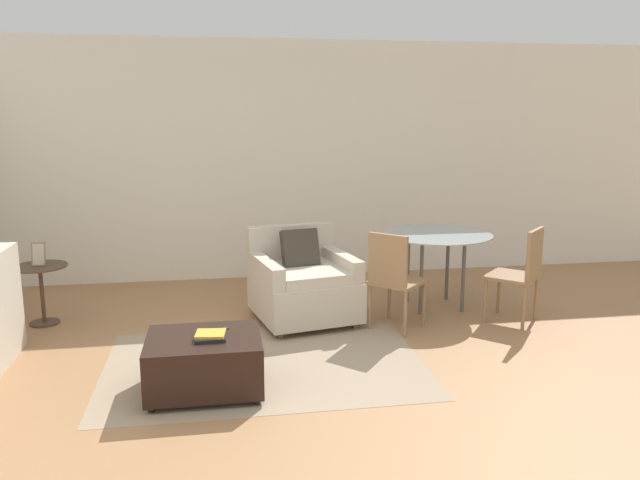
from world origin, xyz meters
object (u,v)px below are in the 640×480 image
Objects in this scene: armchair at (303,284)px; book_stack at (210,336)px; ottoman at (204,361)px; dining_chair_near_left at (393,275)px; dining_table at (436,242)px; dining_chair_near_right at (522,269)px; picture_frame at (38,254)px; tv_remote_primary at (220,330)px; side_table at (41,283)px.

book_stack is at bearing -120.02° from armchair.
ottoman is 0.88× the size of dining_chair_near_left.
dining_chair_near_right is at bearing -45.00° from dining_table.
picture_frame reaches higher than dining_table.
tv_remote_primary is 0.15× the size of dining_chair_near_left.
picture_frame reaches higher than side_table.
side_table reaches higher than tv_remote_primary.
side_table is 4.44m from dining_chair_near_right.
dining_chair_near_right reaches higher than armchair.
book_stack is 2.33m from side_table.
side_table is at bearing 131.57° from book_stack.
ottoman is 0.88× the size of dining_chair_near_right.
dining_chair_near_left is at bearing -12.64° from picture_frame.
armchair is 1.41m from dining_table.
dining_chair_near_left reaches higher than ottoman.
dining_table is 0.88m from dining_chair_near_right.
armchair is at bearing 149.84° from dining_chair_near_left.
book_stack is (0.05, -0.04, 0.20)m from ottoman.
book_stack is 1.67× the size of tv_remote_primary.
tv_remote_primary is (0.07, 0.15, -0.02)m from book_stack.
armchair is 1.70m from ottoman.
side_table is (-1.61, 1.60, -0.01)m from tv_remote_primary.
book_stack is 0.24× the size of dining_chair_near_left.
picture_frame is 0.24× the size of dining_chair_near_right.
ottoman is 1.95m from dining_chair_near_left.
armchair is at bearing 57.88° from ottoman.
dining_chair_near_right is at bearing 17.86° from tv_remote_primary.
picture_frame is (-1.55, 1.74, 0.24)m from book_stack.
dining_chair_near_left is (1.65, 1.00, 0.30)m from ottoman.
armchair is 1.54m from tv_remote_primary.
dining_chair_near_left reaches higher than tv_remote_primary.
dining_chair_near_left is at bearing -30.16° from armchair.
dining_chair_near_right reaches higher than dining_table.
dining_chair_near_right reaches higher than ottoman.
dining_chair_near_left and dining_chair_near_right have the same top height.
ottoman is (-0.90, -1.43, -0.13)m from armchair.
ottoman is at bearing -148.83° from dining_chair_near_left.
tv_remote_primary is (0.11, 0.11, 0.18)m from ottoman.
tv_remote_primary is 1.78m from dining_chair_near_left.
armchair is 4.83× the size of book_stack.
tv_remote_primary is at bearing -149.85° from dining_chair_near_left.
side_table is 0.27m from picture_frame.
book_stack is 0.16m from tv_remote_primary.
dining_chair_near_right is (2.88, 1.00, 0.30)m from ottoman.
picture_frame is at bearing 173.57° from armchair.
dining_table is at bearing 7.52° from armchair.
armchair is 2.41m from side_table.
dining_chair_near_left is (1.53, 0.89, 0.11)m from tv_remote_primary.
dining_table is (1.36, 0.18, 0.32)m from armchair.
armchair is 1.91× the size of side_table.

